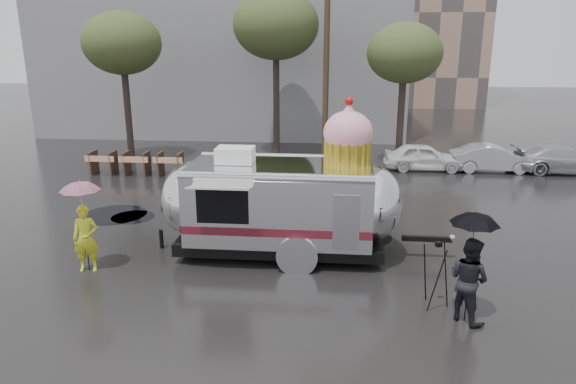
# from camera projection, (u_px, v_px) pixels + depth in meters

# --- Properties ---
(ground) EXTENTS (120.00, 120.00, 0.00)m
(ground) POSITION_uv_depth(u_px,v_px,m) (207.00, 281.00, 12.36)
(ground) COLOR black
(ground) RESTS_ON ground
(puddles) EXTENTS (10.10, 3.26, 0.01)m
(puddles) POSITION_uv_depth(u_px,v_px,m) (197.00, 222.00, 16.44)
(puddles) COLOR black
(puddles) RESTS_ON ground
(grey_building) EXTENTS (22.00, 12.00, 13.00)m
(grey_building) POSITION_uv_depth(u_px,v_px,m) (231.00, 28.00, 33.85)
(grey_building) COLOR slate
(grey_building) RESTS_ON ground
(utility_pole) EXTENTS (1.60, 0.28, 9.00)m
(utility_pole) POSITION_uv_depth(u_px,v_px,m) (326.00, 63.00, 24.25)
(utility_pole) COLOR #473323
(utility_pole) RESTS_ON ground
(tree_left) EXTENTS (3.64, 3.64, 6.95)m
(tree_left) POSITION_uv_depth(u_px,v_px,m) (122.00, 44.00, 23.88)
(tree_left) COLOR #382D26
(tree_left) RESTS_ON ground
(tree_mid) EXTENTS (4.20, 4.20, 8.03)m
(tree_mid) POSITION_uv_depth(u_px,v_px,m) (276.00, 26.00, 24.94)
(tree_mid) COLOR #382D26
(tree_mid) RESTS_ON ground
(tree_right) EXTENTS (3.36, 3.36, 6.42)m
(tree_right) POSITION_uv_depth(u_px,v_px,m) (405.00, 54.00, 22.86)
(tree_right) COLOR #382D26
(tree_right) RESTS_ON ground
(barricade_row) EXTENTS (4.30, 0.80, 1.00)m
(barricade_row) POSITION_uv_depth(u_px,v_px,m) (137.00, 163.00, 22.23)
(barricade_row) COLOR #473323
(barricade_row) RESTS_ON ground
(parked_cars) EXTENTS (13.20, 1.90, 1.50)m
(parked_cars) POSITION_uv_depth(u_px,v_px,m) (534.00, 156.00, 22.61)
(parked_cars) COLOR silver
(parked_cars) RESTS_ON ground
(airstream_trailer) EXTENTS (8.03, 3.04, 4.32)m
(airstream_trailer) POSITION_uv_depth(u_px,v_px,m) (284.00, 200.00, 13.62)
(airstream_trailer) COLOR silver
(airstream_trailer) RESTS_ON ground
(person_left) EXTENTS (0.69, 0.53, 1.71)m
(person_left) POSITION_uv_depth(u_px,v_px,m) (86.00, 238.00, 12.73)
(person_left) COLOR yellow
(person_left) RESTS_ON ground
(umbrella_pink) EXTENTS (1.17, 1.17, 2.35)m
(umbrella_pink) POSITION_uv_depth(u_px,v_px,m) (81.00, 196.00, 12.42)
(umbrella_pink) COLOR pink
(umbrella_pink) RESTS_ON ground
(person_right) EXTENTS (0.93, 0.97, 1.80)m
(person_right) POSITION_uv_depth(u_px,v_px,m) (469.00, 280.00, 10.40)
(person_right) COLOR black
(person_right) RESTS_ON ground
(umbrella_black) EXTENTS (1.18, 1.18, 2.36)m
(umbrella_black) POSITION_uv_depth(u_px,v_px,m) (474.00, 231.00, 10.11)
(umbrella_black) COLOR black
(umbrella_black) RESTS_ON ground
(tripod) EXTENTS (0.62, 0.57, 1.50)m
(tripod) POSITION_uv_depth(u_px,v_px,m) (436.00, 268.00, 10.97)
(tripod) COLOR black
(tripod) RESTS_ON ground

